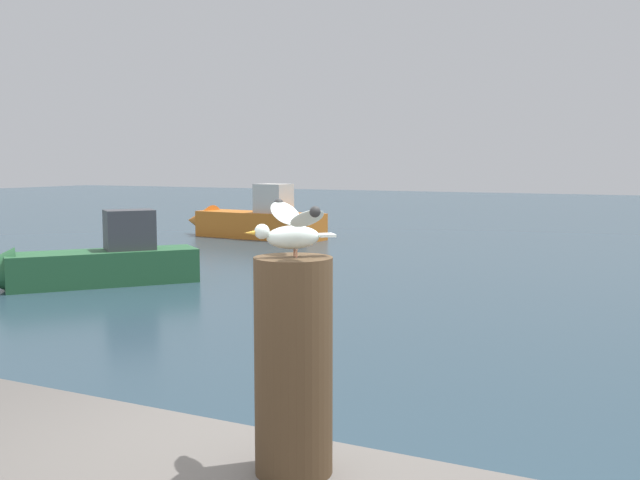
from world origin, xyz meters
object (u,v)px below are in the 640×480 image
at_px(seagull, 292,228).
at_px(boat_green, 85,263).
at_px(boat_orange, 249,221).
at_px(mooring_post, 294,366).

relative_size(seagull, boat_green, 0.13).
height_order(seagull, boat_green, seagull).
distance_m(boat_orange, boat_green, 10.45).
distance_m(seagull, boat_orange, 22.77).
distance_m(seagull, boat_green, 13.45).
bearing_deg(seagull, mooring_post, 43.26).
relative_size(mooring_post, boat_orange, 0.17).
distance_m(mooring_post, boat_orange, 22.73).
relative_size(mooring_post, boat_green, 0.22).
relative_size(seagull, boat_orange, 0.10).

